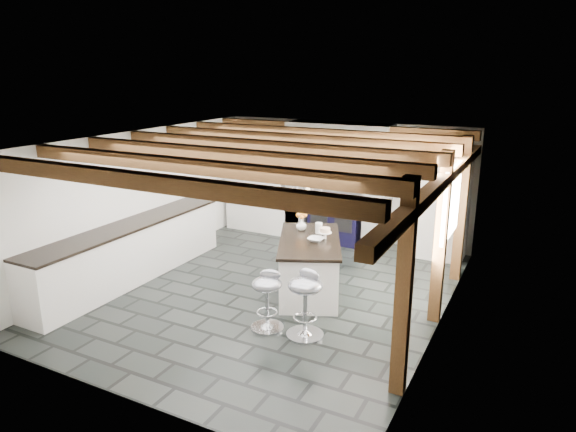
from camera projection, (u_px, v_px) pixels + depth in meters
The scene contains 6 objects.
ground at pixel (270, 291), 7.83m from camera, with size 6.00×6.00×0.00m, color black.
room_shell at pixel (279, 199), 9.01m from camera, with size 6.00×6.03×6.00m.
range_cooker at pixel (337, 218), 9.99m from camera, with size 1.00×0.63×0.99m.
kitchen_island at pixel (309, 265), 7.69m from camera, with size 1.50×1.90×1.12m.
bar_stool_near at pixel (306, 296), 6.36m from camera, with size 0.51×0.51×0.88m.
bar_stool_far at pixel (267, 293), 6.56m from camera, with size 0.50×0.50×0.80m.
Camera 1 is at (3.54, -6.29, 3.25)m, focal length 32.00 mm.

